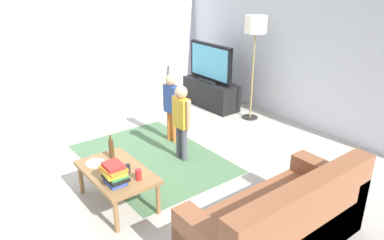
{
  "coord_description": "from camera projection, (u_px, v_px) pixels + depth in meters",
  "views": [
    {
      "loc": [
        3.54,
        -2.14,
        2.5
      ],
      "look_at": [
        0.0,
        0.6,
        0.65
      ],
      "focal_mm": 34.7,
      "sensor_mm": 36.0,
      "label": 1
    }
  ],
  "objects": [
    {
      "name": "child_near_tv",
      "position": [
        172.0,
        102.0,
        5.52
      ],
      "size": [
        0.35,
        0.17,
        1.06
      ],
      "color": "orange",
      "rests_on": "ground"
    },
    {
      "name": "soda_can",
      "position": [
        138.0,
        175.0,
        3.89
      ],
      "size": [
        0.07,
        0.07,
        0.12
      ],
      "primitive_type": "cylinder",
      "color": "red",
      "rests_on": "coffee_table"
    },
    {
      "name": "tv",
      "position": [
        210.0,
        63.0,
        6.89
      ],
      "size": [
        1.1,
        0.28,
        0.71
      ],
      "color": "black",
      "rests_on": "tv_stand"
    },
    {
      "name": "tv_stand",
      "position": [
        211.0,
        94.0,
        7.13
      ],
      "size": [
        1.2,
        0.44,
        0.5
      ],
      "color": "black",
      "rests_on": "ground"
    },
    {
      "name": "plate",
      "position": [
        95.0,
        163.0,
        4.23
      ],
      "size": [
        0.22,
        0.22,
        0.02
      ],
      "color": "white",
      "rests_on": "coffee_table"
    },
    {
      "name": "book_stack",
      "position": [
        114.0,
        173.0,
        3.82
      ],
      "size": [
        0.28,
        0.23,
        0.22
      ],
      "color": "#334CA5",
      "rests_on": "coffee_table"
    },
    {
      "name": "couch",
      "position": [
        282.0,
        225.0,
        3.42
      ],
      "size": [
        0.8,
        1.8,
        0.86
      ],
      "color": "brown",
      "rests_on": "ground"
    },
    {
      "name": "child_center",
      "position": [
        181.0,
        116.0,
        4.98
      ],
      "size": [
        0.36,
        0.17,
        1.07
      ],
      "color": "#4C4C59",
      "rests_on": "ground"
    },
    {
      "name": "ground",
      "position": [
        155.0,
        178.0,
        4.75
      ],
      "size": [
        7.8,
        7.8,
        0.0
      ],
      "primitive_type": "plane",
      "color": "#B2ADA3"
    },
    {
      "name": "area_rug",
      "position": [
        152.0,
        158.0,
        5.23
      ],
      "size": [
        2.2,
        1.6,
        0.01
      ],
      "primitive_type": "cube",
      "color": "#4C724C",
      "rests_on": "ground"
    },
    {
      "name": "bottle",
      "position": [
        111.0,
        148.0,
        4.32
      ],
      "size": [
        0.06,
        0.06,
        0.29
      ],
      "color": "#4C3319",
      "rests_on": "coffee_table"
    },
    {
      "name": "floor_lamp",
      "position": [
        255.0,
        30.0,
        6.05
      ],
      "size": [
        0.36,
        0.36,
        1.78
      ],
      "color": "#262626",
      "rests_on": "ground"
    },
    {
      "name": "tv_remote",
      "position": [
        128.0,
        168.0,
        4.12
      ],
      "size": [
        0.17,
        0.12,
        0.02
      ],
      "primitive_type": "cube",
      "rotation": [
        0.0,
        0.0,
        -0.48
      ],
      "color": "black",
      "rests_on": "coffee_table"
    },
    {
      "name": "wall_left",
      "position": [
        59.0,
        39.0,
        6.43
      ],
      "size": [
        0.12,
        6.0,
        2.7
      ],
      "primitive_type": "cube",
      "color": "silver",
      "rests_on": "ground"
    },
    {
      "name": "wall_back",
      "position": [
        310.0,
        45.0,
        5.93
      ],
      "size": [
        6.0,
        0.12,
        2.7
      ],
      "primitive_type": "cube",
      "color": "silver",
      "rests_on": "ground"
    },
    {
      "name": "coffee_table",
      "position": [
        117.0,
        174.0,
        4.11
      ],
      "size": [
        1.0,
        0.6,
        0.42
      ],
      "color": "olive",
      "rests_on": "ground"
    }
  ]
}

